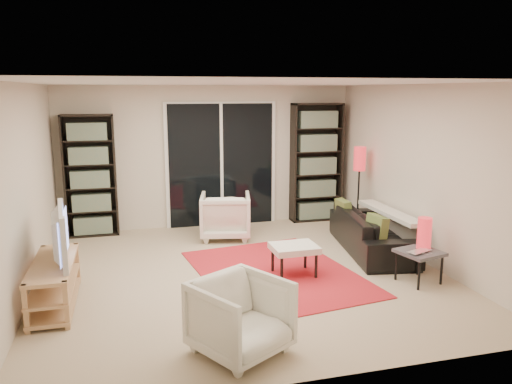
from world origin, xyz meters
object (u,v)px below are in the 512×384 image
Objects in this scene: ottoman at (294,249)px; floor_lamp at (359,167)px; tv_stand at (54,283)px; armchair_back at (225,216)px; bookshelf_left at (90,176)px; armchair_front at (241,317)px; bookshelf_right at (316,163)px; side_table at (419,254)px; sofa at (372,231)px.

floor_lamp is at bearing 44.01° from ottoman.
ottoman is 0.40× the size of floor_lamp.
armchair_back is at bearing 41.79° from tv_stand.
floor_lamp is at bearing -174.77° from armchair_back.
bookshelf_left is at bearing 84.64° from tv_stand.
armchair_front is (1.47, -4.25, -0.63)m from bookshelf_left.
bookshelf_right is 1.47× the size of floor_lamp.
ottoman is (-1.29, -2.55, -0.70)m from bookshelf_right.
side_table is 0.40× the size of floor_lamp.
tv_stand is 0.67× the size of sofa.
side_table is at bearing -38.59° from bookshelf_left.
armchair_front is 2.02m from ottoman.
bookshelf_left is 3.67m from ottoman.
armchair_front is 2.72m from side_table.
ottoman is 1.01× the size of side_table.
bookshelf_left is at bearing 78.88° from armchair_front.
armchair_back reaches higher than sofa.
tv_stand reaches higher than side_table.
bookshelf_right is 2.65× the size of armchair_back.
floor_lamp is at bearing -12.70° from bookshelf_left.
bookshelf_left is 1.37× the size of floor_lamp.
bookshelf_right reaches higher than side_table.
bookshelf_right is at bearing 92.03° from side_table.
side_table is at bearing -96.65° from floor_lamp.
ottoman is (-1.43, -0.66, 0.06)m from sofa.
bookshelf_right is at bearing -0.00° from bookshelf_left.
sofa is 2.65× the size of armchair_front.
tv_stand is 2.29m from armchair_front.
side_table is (0.11, -3.16, -0.70)m from bookshelf_right.
bookshelf_right is 3.24m from side_table.
side_table is at bearing -23.51° from ottoman.
sofa is 1.27m from side_table.
bookshelf_right reaches higher than armchair_back.
tv_stand is 1.77× the size of armchair_front.
floor_lamp is at bearing -4.27° from sofa.
sofa reaches higher than tv_stand.
tv_stand is (-4.11, -2.75, -0.79)m from bookshelf_right.
tv_stand is 4.90m from floor_lamp.
bookshelf_right is 2.05m from armchair_back.
armchair_back is 0.55× the size of floor_lamp.
armchair_back is (2.05, -0.69, -0.62)m from bookshelf_left.
armchair_front reaches higher than side_table.
bookshelf_right is at bearing -146.94° from armchair_back.
bookshelf_right reaches higher than tv_stand.
ottoman and side_table have the same top height.
sofa is 2.29m from armchair_back.
side_table is (-0.03, -1.27, 0.06)m from sofa.
sofa is 3.45m from armchair_front.
armchair_front is at bearing 92.92° from armchair_back.
armchair_back is at bearing -18.59° from bookshelf_left.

